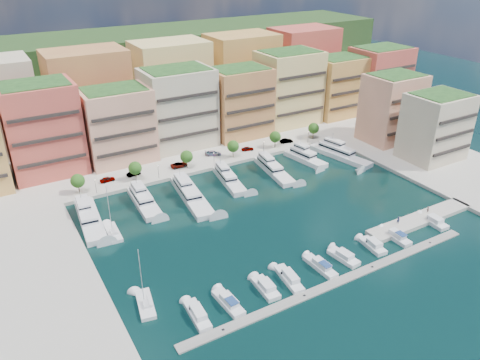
% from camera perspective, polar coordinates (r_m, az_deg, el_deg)
% --- Properties ---
extents(ground, '(400.00, 400.00, 0.00)m').
position_cam_1_polar(ground, '(120.29, 3.72, -4.02)').
color(ground, black).
rests_on(ground, ground).
extents(north_quay, '(220.00, 64.00, 2.00)m').
position_cam_1_polar(north_quay, '(169.93, -7.97, 5.28)').
color(north_quay, '#9E998E').
rests_on(north_quay, ground).
extents(east_quay, '(34.00, 76.00, 2.00)m').
position_cam_1_polar(east_quay, '(155.87, 24.80, 0.92)').
color(east_quay, '#9E998E').
rests_on(east_quay, ground).
extents(west_quay, '(34.00, 76.00, 2.00)m').
position_cam_1_polar(west_quay, '(98.68, -25.97, -15.03)').
color(west_quay, '#9E998E').
rests_on(west_quay, ground).
extents(hillside, '(240.00, 40.00, 58.00)m').
position_cam_1_polar(hillside, '(212.86, -13.11, 9.27)').
color(hillside, '#1A3515').
rests_on(hillside, ground).
extents(south_pontoon, '(72.00, 2.20, 0.35)m').
position_cam_1_polar(south_pontoon, '(99.58, 12.04, -12.04)').
color(south_pontoon, gray).
rests_on(south_pontoon, ground).
extents(finger_pier, '(32.00, 5.00, 2.00)m').
position_cam_1_polar(finger_pier, '(125.01, 21.06, -4.67)').
color(finger_pier, '#9E998E').
rests_on(finger_pier, ground).
extents(apartment_1, '(20.00, 16.50, 26.80)m').
position_cam_1_polar(apartment_1, '(145.77, -22.89, 5.74)').
color(apartment_1, '#C44E41').
rests_on(apartment_1, north_quay).
extents(apartment_2, '(20.00, 15.50, 22.80)m').
position_cam_1_polar(apartment_2, '(148.17, -14.66, 6.50)').
color(apartment_2, '#EFA385').
rests_on(apartment_2, north_quay).
extents(apartment_3, '(22.00, 16.50, 25.80)m').
position_cam_1_polar(apartment_3, '(155.87, -7.51, 8.72)').
color(apartment_3, beige).
rests_on(apartment_3, north_quay).
extents(apartment_4, '(20.00, 15.50, 23.80)m').
position_cam_1_polar(apartment_4, '(163.78, -0.05, 9.47)').
color(apartment_4, tan).
rests_on(apartment_4, north_quay).
extents(apartment_5, '(22.00, 16.50, 26.80)m').
position_cam_1_polar(apartment_5, '(176.56, 5.92, 11.12)').
color(apartment_5, '#EAC87C').
rests_on(apartment_5, north_quay).
extents(apartment_6, '(20.00, 15.50, 22.80)m').
position_cam_1_polar(apartment_6, '(189.04, 11.78, 11.13)').
color(apartment_6, '#DE9C51').
rests_on(apartment_6, north_quay).
extents(apartment_7, '(22.00, 16.50, 24.80)m').
position_cam_1_polar(apartment_7, '(201.02, 16.58, 11.81)').
color(apartment_7, '#C44E41').
rests_on(apartment_7, north_quay).
extents(apartment_east_a, '(18.00, 14.50, 22.80)m').
position_cam_1_polar(apartment_east_a, '(167.45, 18.03, 8.37)').
color(apartment_east_a, '#EFA385').
rests_on(apartment_east_a, east_quay).
extents(apartment_east_b, '(18.00, 14.50, 20.80)m').
position_cam_1_polar(apartment_east_b, '(157.08, 22.72, 6.03)').
color(apartment_east_b, beige).
rests_on(apartment_east_b, east_quay).
extents(backblock_1, '(26.00, 18.00, 30.00)m').
position_cam_1_polar(backblock_1, '(168.92, -17.88, 9.86)').
color(backblock_1, tan).
rests_on(backblock_1, north_quay).
extents(backblock_2, '(26.00, 18.00, 30.00)m').
position_cam_1_polar(backblock_2, '(177.36, -8.33, 11.62)').
color(backblock_2, '#EAC87C').
rests_on(backblock_2, north_quay).
extents(backblock_3, '(26.00, 18.00, 30.00)m').
position_cam_1_polar(backblock_3, '(190.21, 0.23, 12.92)').
color(backblock_3, '#DE9C51').
rests_on(backblock_3, north_quay).
extents(backblock_4, '(26.00, 18.00, 30.00)m').
position_cam_1_polar(backblock_4, '(206.64, 7.63, 13.81)').
color(backblock_4, '#C44E41').
rests_on(backblock_4, north_quay).
extents(tree_0, '(3.80, 3.80, 5.65)m').
position_cam_1_polar(tree_0, '(132.83, -19.18, -0.11)').
color(tree_0, '#473323').
rests_on(tree_0, north_quay).
extents(tree_1, '(3.80, 3.80, 5.65)m').
position_cam_1_polar(tree_1, '(136.01, -12.67, 1.42)').
color(tree_1, '#473323').
rests_on(tree_1, north_quay).
extents(tree_2, '(3.80, 3.80, 5.65)m').
position_cam_1_polar(tree_2, '(140.94, -6.53, 2.85)').
color(tree_2, '#473323').
rests_on(tree_2, north_quay).
extents(tree_3, '(3.80, 3.80, 5.65)m').
position_cam_1_polar(tree_3, '(147.46, -0.85, 4.13)').
color(tree_3, '#473323').
rests_on(tree_3, north_quay).
extents(tree_4, '(3.80, 3.80, 5.65)m').
position_cam_1_polar(tree_4, '(155.35, 4.31, 5.26)').
color(tree_4, '#473323').
rests_on(tree_4, north_quay).
extents(tree_5, '(3.80, 3.80, 5.65)m').
position_cam_1_polar(tree_5, '(164.43, 8.96, 6.24)').
color(tree_5, '#473323').
rests_on(tree_5, north_quay).
extents(lamppost_0, '(0.30, 0.30, 4.20)m').
position_cam_1_polar(lamppost_0, '(131.81, -17.23, -0.46)').
color(lamppost_0, black).
rests_on(lamppost_0, north_quay).
extents(lamppost_1, '(0.30, 0.30, 4.20)m').
position_cam_1_polar(lamppost_1, '(136.07, -9.94, 1.27)').
color(lamppost_1, black).
rests_on(lamppost_1, north_quay).
extents(lamppost_2, '(0.30, 0.30, 4.20)m').
position_cam_1_polar(lamppost_2, '(142.49, -3.20, 2.86)').
color(lamppost_2, black).
rests_on(lamppost_2, north_quay).
extents(lamppost_3, '(0.30, 0.30, 4.20)m').
position_cam_1_polar(lamppost_3, '(150.80, 2.90, 4.25)').
color(lamppost_3, black).
rests_on(lamppost_3, north_quay).
extents(lamppost_4, '(0.30, 0.30, 4.20)m').
position_cam_1_polar(lamppost_4, '(160.71, 8.32, 5.45)').
color(lamppost_4, black).
rests_on(lamppost_4, north_quay).
extents(yacht_0, '(6.67, 21.75, 7.30)m').
position_cam_1_polar(yacht_0, '(121.76, -17.93, -4.34)').
color(yacht_0, silver).
rests_on(yacht_0, ground).
extents(yacht_1, '(5.67, 18.31, 7.30)m').
position_cam_1_polar(yacht_1, '(126.02, -11.68, -2.47)').
color(yacht_1, silver).
rests_on(yacht_1, ground).
extents(yacht_2, '(7.86, 24.69, 7.30)m').
position_cam_1_polar(yacht_2, '(127.36, -6.10, -1.64)').
color(yacht_2, silver).
rests_on(yacht_2, ground).
extents(yacht_3, '(6.79, 18.34, 7.30)m').
position_cam_1_polar(yacht_3, '(134.91, -1.44, 0.23)').
color(yacht_3, silver).
rests_on(yacht_3, ground).
extents(yacht_4, '(7.01, 20.66, 7.30)m').
position_cam_1_polar(yacht_4, '(141.06, 4.01, 1.35)').
color(yacht_4, silver).
rests_on(yacht_4, ground).
extents(yacht_5, '(6.49, 16.06, 7.30)m').
position_cam_1_polar(yacht_5, '(149.94, 7.83, 2.80)').
color(yacht_5, silver).
rests_on(yacht_5, ground).
extents(yacht_6, '(8.65, 22.87, 7.30)m').
position_cam_1_polar(yacht_6, '(154.56, 11.86, 3.21)').
color(yacht_6, silver).
rests_on(yacht_6, ground).
extents(cruiser_0, '(3.09, 8.69, 2.55)m').
position_cam_1_polar(cruiser_0, '(89.80, -5.21, -16.07)').
color(cruiser_0, silver).
rests_on(cruiser_0, ground).
extents(cruiser_1, '(2.98, 8.66, 2.66)m').
position_cam_1_polar(cruiser_1, '(91.89, -1.41, -14.73)').
color(cruiser_1, silver).
rests_on(cruiser_1, ground).
extents(cruiser_2, '(3.23, 7.61, 2.55)m').
position_cam_1_polar(cruiser_2, '(95.28, 3.16, -13.01)').
color(cruiser_2, silver).
rests_on(cruiser_2, ground).
extents(cruiser_3, '(3.55, 9.38, 2.55)m').
position_cam_1_polar(cruiser_3, '(97.86, 6.01, -11.89)').
color(cruiser_3, silver).
rests_on(cruiser_3, ground).
extents(cruiser_4, '(2.68, 8.88, 2.66)m').
position_cam_1_polar(cruiser_4, '(101.98, 9.79, -10.35)').
color(cruiser_4, silver).
rests_on(cruiser_4, ground).
extents(cruiser_5, '(3.53, 7.76, 2.55)m').
position_cam_1_polar(cruiser_5, '(105.66, 12.54, -9.18)').
color(cruiser_5, silver).
rests_on(cruiser_5, ground).
extents(cruiser_6, '(3.40, 7.33, 2.55)m').
position_cam_1_polar(cruiser_6, '(110.92, 15.90, -7.71)').
color(cruiser_6, silver).
rests_on(cruiser_6, ground).
extents(cruiser_7, '(2.57, 8.00, 2.66)m').
position_cam_1_polar(cruiser_7, '(115.62, 18.47, -6.58)').
color(cruiser_7, silver).
rests_on(cruiser_7, ground).
extents(cruiser_9, '(3.16, 7.48, 2.55)m').
position_cam_1_polar(cruiser_9, '(124.79, 22.54, -4.73)').
color(cruiser_9, silver).
rests_on(cruiser_9, ground).
extents(sailboat_2, '(3.15, 8.86, 13.20)m').
position_cam_1_polar(sailboat_2, '(115.48, -15.19, -6.26)').
color(sailboat_2, silver).
rests_on(sailboat_2, ground).
extents(sailboat_0, '(4.31, 8.86, 13.20)m').
position_cam_1_polar(sailboat_0, '(93.57, -11.44, -14.68)').
color(sailboat_0, silver).
rests_on(sailboat_0, ground).
extents(tender_3, '(1.58, 1.41, 0.76)m').
position_cam_1_polar(tender_3, '(128.70, 21.01, -3.53)').
color(tender_3, beige).
rests_on(tender_3, ground).
extents(tender_1, '(2.02, 1.88, 0.86)m').
position_cam_1_polar(tender_1, '(123.76, 18.94, -4.39)').
color(tender_1, beige).
rests_on(tender_1, ground).
extents(car_0, '(4.33, 1.90, 1.45)m').
position_cam_1_polar(car_0, '(138.39, -15.87, 0.09)').
color(car_0, gray).
rests_on(car_0, north_quay).
extents(car_1, '(4.25, 1.96, 1.35)m').
position_cam_1_polar(car_1, '(140.02, -12.85, 0.77)').
color(car_1, gray).
rests_on(car_1, north_quay).
extents(car_2, '(5.37, 2.70, 1.46)m').
position_cam_1_polar(car_2, '(143.07, -7.42, 1.84)').
color(car_2, gray).
rests_on(car_2, north_quay).
extents(car_3, '(5.58, 4.04, 1.50)m').
position_cam_1_polar(car_3, '(150.17, -3.31, 3.28)').
color(car_3, gray).
rests_on(car_3, north_quay).
extents(car_4, '(4.23, 2.56, 1.35)m').
position_cam_1_polar(car_4, '(153.58, 0.93, 3.84)').
color(car_4, gray).
rests_on(car_4, north_quay).
extents(car_5, '(4.63, 2.34, 1.46)m').
position_cam_1_polar(car_5, '(160.53, 5.66, 4.77)').
color(car_5, gray).
rests_on(car_5, north_quay).
extents(person_0, '(0.67, 0.81, 1.93)m').
position_cam_1_polar(person_0, '(119.73, 18.73, -4.61)').
color(person_0, '#262C4C').
rests_on(person_0, finger_pier).
extents(person_1, '(0.81, 0.64, 1.60)m').
position_cam_1_polar(person_1, '(127.23, 21.90, -3.32)').
color(person_1, brown).
rests_on(person_1, finger_pier).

